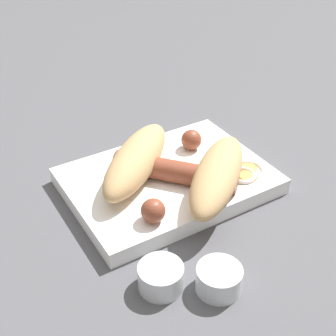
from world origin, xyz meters
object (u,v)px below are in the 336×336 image
Objects in this scene: bread_roll at (176,167)px; condiment_cup_far at (219,280)px; sausage at (174,172)px; food_tray at (168,181)px; condiment_cup_near at (161,278)px.

bread_roll is 4.94× the size of condiment_cup_far.
sausage is 3.16× the size of condiment_cup_far.
food_tray is at bearing -104.44° from condiment_cup_far.
bread_roll is 4.94× the size of condiment_cup_near.
condiment_cup_far is at bearing 75.56° from food_tray.
condiment_cup_near is (0.09, 0.12, -0.03)m from bread_roll.
condiment_cup_near is at bearing 56.23° from food_tray.
condiment_cup_far is (-0.05, 0.03, 0.00)m from condiment_cup_near.
condiment_cup_far is (0.04, 0.16, -0.02)m from sausage.
food_tray is at bearing -123.77° from condiment_cup_near.
bread_roll is at bearing 88.71° from food_tray.
food_tray is 5.42× the size of condiment_cup_far.
condiment_cup_near is at bearing 53.09° from sausage.
food_tray is 1.71× the size of sausage.
condiment_cup_near is at bearing -33.77° from condiment_cup_far.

